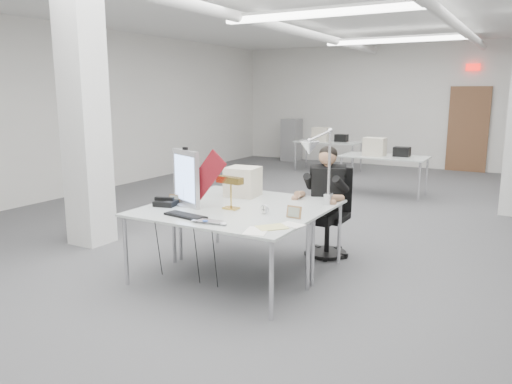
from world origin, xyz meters
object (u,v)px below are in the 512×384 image
Objects in this scene: office_chair at (328,210)px; monitor at (186,178)px; desk_phone at (166,203)px; beige_monitor at (243,182)px; architect_lamp at (321,163)px; desk_main at (215,217)px; laptop at (205,223)px; bankers_lamp at (231,194)px; seated_person at (327,183)px.

monitor is at bearing -152.95° from office_chair.
beige_monitor is (0.45, 0.86, 0.14)m from desk_phone.
architect_lamp is (1.31, 0.55, 0.19)m from monitor.
monitor is at bearing -115.56° from beige_monitor.
office_chair is at bearing 122.94° from architect_lamp.
architect_lamp is at bearing 44.34° from desk_main.
monitor is at bearing 131.63° from laptop.
bankers_lamp is 0.87× the size of beige_monitor.
desk_main is 0.36m from bankers_lamp.
desk_phone is 1.70m from architect_lamp.
office_chair reaches higher than beige_monitor.
architect_lamp is (0.19, -0.68, 0.34)m from seated_person.
bankers_lamp is (-0.01, 0.32, 0.17)m from desk_main.
desk_main is 1.58× the size of office_chair.
desk_phone is 0.23× the size of architect_lamp.
bankers_lamp reaches higher than desk_phone.
laptop is (-0.50, -1.82, 0.20)m from office_chair.
laptop is 1.29× the size of desk_phone.
architect_lamp is at bearing -97.47° from office_chair.
beige_monitor is at bearing 48.88° from desk_phone.
laptop is 0.66m from bankers_lamp.
monitor is (-1.12, -1.24, 0.16)m from seated_person.
desk_phone is (-0.19, -0.12, -0.27)m from monitor.
office_chair is at bearing 68.09° from desk_main.
architect_lamp reaches higher than desk_main.
laptop is at bearing -16.70° from monitor.
laptop is at bearing -71.79° from bankers_lamp.
monitor is (-0.52, 0.22, 0.31)m from desk_main.
laptop is (0.10, -0.31, 0.02)m from desk_main.
desk_phone is at bearing 171.59° from desk_main.
laptop is 0.80× the size of beige_monitor.
beige_monitor is (-0.24, 0.64, 0.01)m from bankers_lamp.
monitor is 1.44m from architect_lamp.
beige_monitor is at bearing -171.57° from seated_person.
desk_main is 1.59m from seated_person.
beige_monitor is at bearing 94.14° from monitor.
bankers_lamp is 0.98m from architect_lamp.
office_chair reaches higher than desk_phone.
laptop is 0.91m from desk_phone.
beige_monitor is (-0.25, 0.96, 0.18)m from desk_main.
seated_person is 1.30m from bankers_lamp.
desk_phone is 0.62× the size of beige_monitor.
desk_main is 5.72× the size of bankers_lamp.
desk_main is 1.01m from beige_monitor.
architect_lamp is at bearing 46.97° from monitor.
seated_person is 0.89× the size of architect_lamp.
bankers_lamp is at bearing 92.59° from laptop.
seated_person reaches higher than bankers_lamp.
office_chair is 1.01m from architect_lamp.
office_chair is 3.97× the size of laptop.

